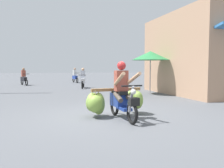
% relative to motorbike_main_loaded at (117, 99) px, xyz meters
% --- Properties ---
extents(ground_plane, '(120.00, 120.00, 0.00)m').
position_rel_motorbike_main_loaded_xyz_m(ground_plane, '(-0.21, 0.09, -0.51)').
color(ground_plane, '#56595E').
extents(motorbike_main_loaded, '(1.80, 1.86, 1.58)m').
position_rel_motorbike_main_loaded_xyz_m(motorbike_main_loaded, '(0.00, 0.00, 0.00)').
color(motorbike_main_loaded, black).
rests_on(motorbike_main_loaded, ground).
extents(motorbike_distant_ahead_left, '(0.55, 1.61, 1.40)m').
position_rel_motorbike_main_loaded_xyz_m(motorbike_distant_ahead_left, '(0.87, 15.61, 0.05)').
color(motorbike_distant_ahead_left, black).
rests_on(motorbike_distant_ahead_left, ground).
extents(motorbike_distant_ahead_right, '(0.77, 1.53, 1.40)m').
position_rel_motorbike_main_loaded_xyz_m(motorbike_distant_ahead_right, '(-3.50, 13.51, 0.05)').
color(motorbike_distant_ahead_right, black).
rests_on(motorbike_distant_ahead_right, ground).
extents(motorbike_distant_far_ahead, '(0.62, 1.59, 1.40)m').
position_rel_motorbike_main_loaded_xyz_m(motorbike_distant_far_ahead, '(0.62, 9.61, 0.05)').
color(motorbike_distant_far_ahead, black).
rests_on(motorbike_distant_far_ahead, ground).
extents(shopfront_building, '(4.19, 6.54, 4.24)m').
position_rel_motorbike_main_loaded_xyz_m(shopfront_building, '(6.38, 4.49, 1.61)').
color(shopfront_building, tan).
rests_on(shopfront_building, ground).
extents(market_umbrella_near_shop, '(1.97, 1.97, 2.28)m').
position_rel_motorbike_main_loaded_xyz_m(market_umbrella_near_shop, '(3.44, 4.92, 1.53)').
color(market_umbrella_near_shop, '#99999E').
rests_on(market_umbrella_near_shop, ground).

